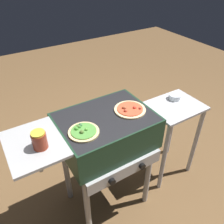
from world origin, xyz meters
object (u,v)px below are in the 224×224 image
pizza_pepperoni (130,109)px  sauce_jar (39,140)px  prep_table (171,126)px  pizza_veggie (83,131)px  topping_bowl_near (175,97)px  grill (105,134)px

pizza_pepperoni → sauce_jar: size_ratio=2.00×
sauce_jar → prep_table: 1.19m
pizza_veggie → pizza_pepperoni: size_ratio=0.87×
prep_table → topping_bowl_near: size_ratio=7.39×
grill → pizza_pepperoni: pizza_pepperoni is taller
pizza_pepperoni → prep_table: size_ratio=0.29×
grill → prep_table: 0.71m
pizza_veggie → prep_table: (0.86, 0.07, -0.37)m
pizza_veggie → topping_bowl_near: 0.94m
pizza_pepperoni → sauce_jar: bearing=-177.2°
grill → pizza_veggie: size_ratio=5.06×
pizza_pepperoni → topping_bowl_near: bearing=10.3°
pizza_veggie → topping_bowl_near: (0.92, 0.14, -0.13)m
sauce_jar → prep_table: sauce_jar is taller
pizza_pepperoni → grill: bearing=173.8°
grill → prep_table: bearing=0.4°
grill → pizza_veggie: bearing=-160.7°
pizza_pepperoni → topping_bowl_near: 0.57m
sauce_jar → prep_table: bearing=2.9°
sauce_jar → pizza_veggie: bearing=-2.6°
pizza_pepperoni → prep_table: (0.48, 0.03, -0.37)m
grill → sauce_jar: size_ratio=8.81×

